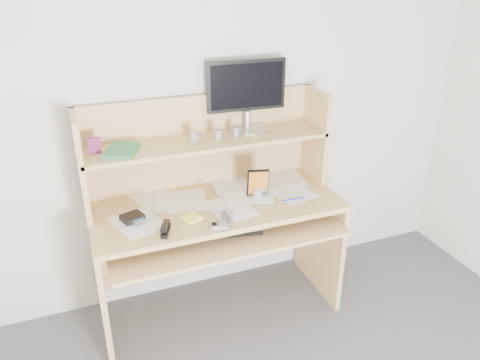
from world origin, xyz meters
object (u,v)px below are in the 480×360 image
object	(u,v)px
game_case	(258,183)
keyboard	(223,229)
tv_remote	(226,219)
monitor	(247,93)
desk	(213,206)

from	to	relation	value
game_case	keyboard	bearing A→B (deg)	-140.56
tv_remote	monitor	bearing A→B (deg)	85.01
monitor	tv_remote	bearing A→B (deg)	-119.58
desk	keyboard	world-z (taller)	desk
keyboard	game_case	xyz separation A→B (m)	(0.26, 0.13, 0.18)
desk	monitor	distance (m)	0.68
desk	tv_remote	bearing A→B (deg)	-93.61
desk	game_case	size ratio (longest dim) A/B	8.04
desk	keyboard	size ratio (longest dim) A/B	3.18
desk	keyboard	bearing A→B (deg)	-93.44
keyboard	tv_remote	size ratio (longest dim) A/B	2.40
keyboard	tv_remote	world-z (taller)	tv_remote
game_case	tv_remote	bearing A→B (deg)	-129.09
tv_remote	monitor	xyz separation A→B (m)	(0.29, 0.46, 0.53)
game_case	desk	bearing A→B (deg)	174.00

